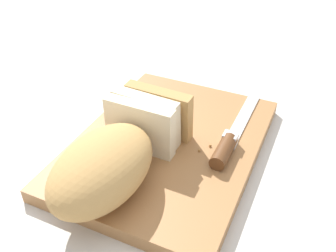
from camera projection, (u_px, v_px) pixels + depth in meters
The scene contains 6 objects.
ground_plane at pixel (168, 151), 0.65m from camera, with size 3.00×3.00×0.00m, color beige.
cutting_board at pixel (168, 146), 0.64m from camera, with size 0.39×0.29×0.02m, color #9E6B3D.
bread_loaf at pixel (116, 154), 0.54m from camera, with size 0.27×0.14×0.09m.
bread_knife at pixel (229, 142), 0.61m from camera, with size 0.27×0.03×0.03m.
crumb_near_knife at pixel (199, 151), 0.61m from camera, with size 0.00×0.00×0.00m, color #A8753D.
crumb_near_loaf at pixel (210, 146), 0.62m from camera, with size 0.00×0.00×0.00m, color #A8753D.
Camera 1 is at (-0.46, -0.19, 0.42)m, focal length 39.90 mm.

